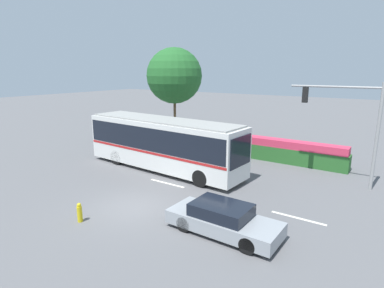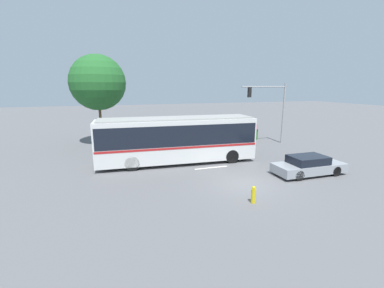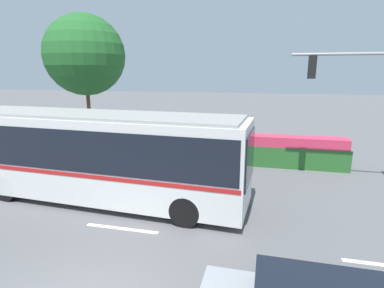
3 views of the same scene
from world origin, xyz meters
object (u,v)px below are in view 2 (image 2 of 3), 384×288
at_px(street_tree_left, 98,83).
at_px(fire_hydrant, 253,195).
at_px(city_bus, 177,137).
at_px(traffic_light_pole, 273,104).
at_px(sedan_foreground, 308,166).

xyz_separation_m(street_tree_left, fire_hydrant, (7.09, -16.14, -5.44)).
height_order(street_tree_left, fire_hydrant, street_tree_left).
height_order(city_bus, fire_hydrant, city_bus).
xyz_separation_m(traffic_light_pole, fire_hydrant, (-8.72, -11.26, -3.44)).
distance_m(city_bus, traffic_light_pole, 11.18).
relative_size(city_bus, street_tree_left, 1.37).
height_order(city_bus, street_tree_left, street_tree_left).
relative_size(sedan_foreground, fire_hydrant, 5.33).
bearing_deg(street_tree_left, city_bus, -57.32).
xyz_separation_m(sedan_foreground, street_tree_left, (-12.64, 13.54, 5.27)).
xyz_separation_m(traffic_light_pole, street_tree_left, (-15.81, 4.88, 2.00)).
bearing_deg(sedan_foreground, city_bus, 145.17).
bearing_deg(traffic_light_pole, street_tree_left, -17.14).
bearing_deg(street_tree_left, fire_hydrant, -66.29).
distance_m(sedan_foreground, street_tree_left, 19.25).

